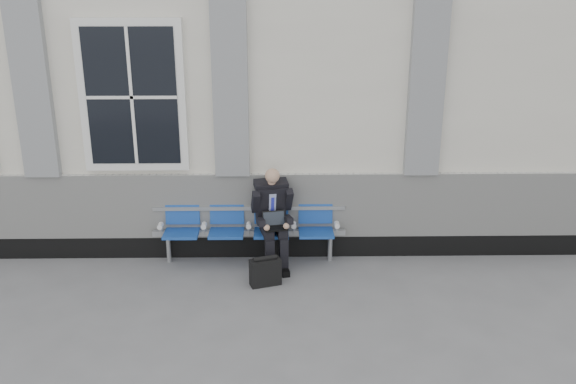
{
  "coord_description": "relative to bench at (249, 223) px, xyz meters",
  "views": [
    {
      "loc": [
        2.2,
        -6.67,
        3.84
      ],
      "look_at": [
        2.32,
        0.9,
        1.14
      ],
      "focal_mm": 40.0,
      "sensor_mm": 36.0,
      "label": 1
    }
  ],
  "objects": [
    {
      "name": "briefcase",
      "position": [
        0.23,
        -0.71,
        -0.37
      ],
      "size": [
        0.42,
        0.27,
        0.4
      ],
      "color": "black",
      "rests_on": "ground"
    },
    {
      "name": "businessman",
      "position": [
        0.32,
        -0.13,
        0.19
      ],
      "size": [
        0.57,
        0.76,
        1.36
      ],
      "color": "black",
      "rests_on": "ground"
    },
    {
      "name": "station_building",
      "position": [
        -1.82,
        2.15,
        1.67
      ],
      "size": [
        14.4,
        4.4,
        4.49
      ],
      "color": "silver",
      "rests_on": "ground"
    },
    {
      "name": "ground",
      "position": [
        -1.81,
        -1.32,
        -0.55
      ],
      "size": [
        70.0,
        70.0,
        0.0
      ],
      "primitive_type": "plane",
      "color": "slate",
      "rests_on": "ground"
    },
    {
      "name": "bench",
      "position": [
        0.0,
        0.0,
        0.0
      ],
      "size": [
        2.6,
        0.47,
        0.91
      ],
      "color": "#9EA0A3",
      "rests_on": "ground"
    }
  ]
}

